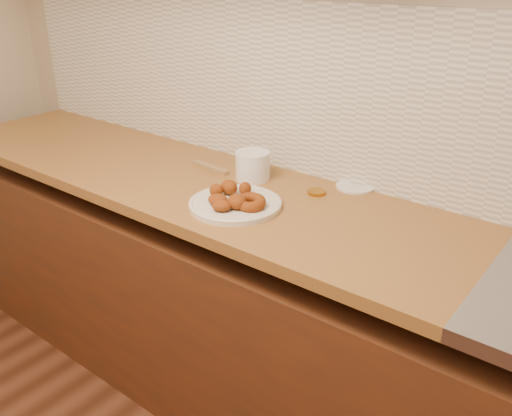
# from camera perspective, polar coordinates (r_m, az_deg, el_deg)

# --- Properties ---
(wall_back) EXTENTS (4.00, 0.02, 2.70)m
(wall_back) POSITION_cam_1_polar(r_m,az_deg,el_deg) (1.81, 12.88, 15.47)
(wall_back) COLOR tan
(wall_back) RESTS_ON ground
(base_cabinet) EXTENTS (3.60, 0.60, 0.77)m
(base_cabinet) POSITION_cam_1_polar(r_m,az_deg,el_deg) (1.95, 6.02, -14.73)
(base_cabinet) COLOR #562811
(base_cabinet) RESTS_ON floor
(butcher_block) EXTENTS (2.30, 0.62, 0.04)m
(butcher_block) POSITION_cam_1_polar(r_m,az_deg,el_deg) (2.06, -8.80, 3.30)
(butcher_block) COLOR #976224
(butcher_block) RESTS_ON base_cabinet
(backsplash) EXTENTS (3.60, 0.02, 0.60)m
(backsplash) POSITION_cam_1_polar(r_m,az_deg,el_deg) (1.82, 12.27, 10.79)
(backsplash) COLOR silver
(backsplash) RESTS_ON wall_back
(donut_plate) EXTENTS (0.30, 0.30, 0.02)m
(donut_plate) POSITION_cam_1_polar(r_m,az_deg,el_deg) (1.73, -2.20, 0.41)
(donut_plate) COLOR beige
(donut_plate) RESTS_ON butcher_block
(ring_donut) EXTENTS (0.14, 0.14, 0.04)m
(ring_donut) POSITION_cam_1_polar(r_m,az_deg,el_deg) (1.68, -0.60, 0.62)
(ring_donut) COLOR #773007
(ring_donut) RESTS_ON donut_plate
(fried_dough_chunks) EXTENTS (0.18, 0.21, 0.05)m
(fried_dough_chunks) POSITION_cam_1_polar(r_m,az_deg,el_deg) (1.72, -2.94, 1.29)
(fried_dough_chunks) COLOR #773007
(fried_dough_chunks) RESTS_ON donut_plate
(plastic_tub) EXTENTS (0.12, 0.12, 0.10)m
(plastic_tub) POSITION_cam_1_polar(r_m,az_deg,el_deg) (1.94, -0.34, 4.49)
(plastic_tub) COLOR white
(plastic_tub) RESTS_ON butcher_block
(tub_lid) EXTENTS (0.15, 0.15, 0.01)m
(tub_lid) POSITION_cam_1_polar(r_m,az_deg,el_deg) (1.91, 10.41, 2.23)
(tub_lid) COLOR silver
(tub_lid) RESTS_ON butcher_block
(brass_jar_lid) EXTENTS (0.08, 0.08, 0.01)m
(brass_jar_lid) POSITION_cam_1_polar(r_m,az_deg,el_deg) (1.84, 6.40, 1.66)
(brass_jar_lid) COLOR #AD721A
(brass_jar_lid) RESTS_ON butcher_block
(wooden_utensil) EXTENTS (0.19, 0.04, 0.01)m
(wooden_utensil) POSITION_cam_1_polar(r_m,az_deg,el_deg) (2.06, -4.84, 4.29)
(wooden_utensil) COLOR olive
(wooden_utensil) RESTS_ON butcher_block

